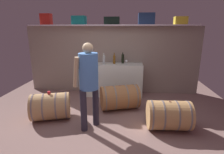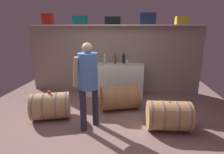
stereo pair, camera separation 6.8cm
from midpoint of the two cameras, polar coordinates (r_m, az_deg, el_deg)
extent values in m
cube|color=#886863|center=(4.19, -1.49, -12.12)|extent=(6.31, 7.60, 0.02)
cube|color=gray|center=(5.44, 0.75, 5.46)|extent=(5.11, 0.10, 1.98)
cube|color=white|center=(5.21, 0.63, 16.16)|extent=(4.70, 0.40, 0.03)
cube|color=red|center=(5.72, -19.46, 16.95)|extent=(0.30, 0.21, 0.31)
cube|color=#137A7B|center=(5.39, -9.72, 17.36)|extent=(0.38, 0.27, 0.24)
cube|color=black|center=(5.21, 0.67, 17.49)|extent=(0.43, 0.19, 0.21)
cube|color=navy|center=(5.21, 11.58, 17.71)|extent=(0.43, 0.30, 0.30)
cube|color=yellow|center=(5.36, 21.71, 16.37)|extent=(0.33, 0.30, 0.20)
cube|color=white|center=(5.23, 1.27, -0.82)|extent=(1.63, 0.53, 0.93)
cylinder|color=#B6C0BF|center=(5.06, -1.95, 5.31)|extent=(0.07, 0.07, 0.22)
sphere|color=#B6C0BF|center=(5.04, -1.96, 6.67)|extent=(0.07, 0.07, 0.07)
cylinder|color=#B6C0BF|center=(5.03, -1.97, 7.22)|extent=(0.03, 0.03, 0.08)
cylinder|color=black|center=(5.21, 4.09, 5.58)|extent=(0.08, 0.08, 0.22)
sphere|color=black|center=(5.19, 4.12, 6.92)|extent=(0.07, 0.07, 0.07)
cylinder|color=black|center=(5.19, 4.13, 7.41)|extent=(0.03, 0.03, 0.07)
cylinder|color=brown|center=(5.14, 1.38, 5.39)|extent=(0.07, 0.07, 0.20)
sphere|color=brown|center=(5.12, 1.38, 6.65)|extent=(0.07, 0.07, 0.07)
cylinder|color=brown|center=(5.11, 1.39, 7.21)|extent=(0.03, 0.03, 0.08)
cylinder|color=white|center=(4.98, 5.20, 3.85)|extent=(0.07, 0.07, 0.00)
cylinder|color=white|center=(4.97, 5.22, 4.31)|extent=(0.01, 0.01, 0.08)
sphere|color=white|center=(4.96, 5.23, 5.07)|extent=(0.07, 0.07, 0.07)
sphere|color=maroon|center=(4.96, 5.23, 4.94)|extent=(0.05, 0.05, 0.05)
cone|color=red|center=(5.20, -6.04, 4.92)|extent=(0.11, 0.11, 0.11)
cylinder|color=tan|center=(4.14, -18.43, -8.70)|extent=(0.92, 0.77, 0.57)
cylinder|color=slate|center=(4.20, -22.98, -8.78)|extent=(0.19, 0.56, 0.58)
cylinder|color=slate|center=(4.16, -20.18, -8.74)|extent=(0.19, 0.56, 0.58)
cylinder|color=slate|center=(4.12, -16.66, -8.66)|extent=(0.19, 0.56, 0.58)
cylinder|color=slate|center=(4.10, -13.77, -8.57)|extent=(0.19, 0.56, 0.58)
cylinder|color=#914D4E|center=(4.03, -18.77, -4.93)|extent=(0.04, 0.04, 0.01)
cylinder|color=tan|center=(3.70, 18.05, -11.63)|extent=(0.83, 0.59, 0.56)
cylinder|color=slate|center=(3.63, 12.75, -11.76)|extent=(0.05, 0.57, 0.57)
cylinder|color=slate|center=(3.67, 16.06, -11.69)|extent=(0.05, 0.57, 0.57)
cylinder|color=slate|center=(3.74, 20.02, -11.56)|extent=(0.05, 0.57, 0.57)
cylinder|color=slate|center=(3.80, 23.12, -11.43)|extent=(0.05, 0.57, 0.57)
cylinder|color=#8F5745|center=(3.59, 18.43, -7.52)|extent=(0.04, 0.04, 0.01)
cylinder|color=#A57042|center=(4.38, 2.95, -6.46)|extent=(1.02, 0.82, 0.58)
cylinder|color=slate|center=(4.31, -1.92, -6.82)|extent=(0.20, 0.57, 0.59)
cylinder|color=slate|center=(4.35, 1.11, -6.60)|extent=(0.20, 0.57, 0.59)
cylinder|color=slate|center=(4.42, 4.75, -6.31)|extent=(0.20, 0.57, 0.59)
cylinder|color=slate|center=(4.48, 7.62, -6.06)|extent=(0.20, 0.57, 0.59)
cylinder|color=#8D494E|center=(4.28, 3.00, -2.77)|extent=(0.04, 0.04, 0.01)
cylinder|color=red|center=(4.03, -18.93, -4.58)|extent=(0.06, 0.06, 0.05)
cylinder|color=#2D2A39|center=(3.65, -4.79, -9.17)|extent=(0.12, 0.12, 0.81)
cylinder|color=#2D2A39|center=(3.49, -8.60, -10.56)|extent=(0.12, 0.12, 0.81)
cylinder|color=#4F86D2|center=(3.32, -7.04, 1.83)|extent=(0.35, 0.35, 0.67)
sphere|color=tan|center=(3.25, -7.28, 9.10)|extent=(0.19, 0.19, 0.19)
cylinder|color=tan|center=(3.53, -5.50, 2.63)|extent=(0.25, 0.22, 0.57)
cylinder|color=tan|center=(3.29, -10.90, 1.50)|extent=(0.19, 0.17, 0.57)
camera|label=1|loc=(0.03, -89.49, 0.14)|focal=28.73mm
camera|label=2|loc=(0.03, 90.51, -0.14)|focal=28.73mm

